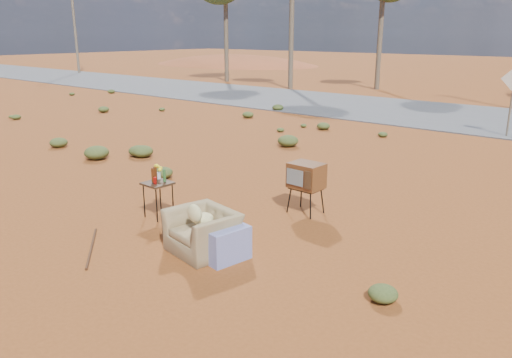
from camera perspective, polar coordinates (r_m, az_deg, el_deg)
The scene contains 9 objects.
ground at distance 7.92m, azimuth -6.78°, elevation -7.30°, with size 140.00×140.00×0.00m, color brown.
highway at distance 20.87m, azimuth 24.70°, elevation 6.24°, with size 140.00×7.00×0.04m, color #565659.
dirt_mound at distance 52.66m, azimuth -2.49°, elevation 12.94°, with size 26.00×18.00×2.00m, color #9E4726.
armchair at distance 7.42m, azimuth -5.63°, elevation -5.59°, with size 1.26×0.80×0.85m.
tv_unit at distance 8.96m, azimuth 5.76°, elevation 0.31°, with size 0.60×0.49×0.94m.
side_table at distance 8.94m, azimuth -11.18°, elevation -0.17°, with size 0.46×0.46×0.91m.
rusty_bar at distance 8.07m, azimuth -18.29°, elevation -7.45°, with size 0.04×0.04×1.48m, color #4A2813.
utility_pole_west at distance 43.56m, azimuth -20.08°, elevation 16.75°, with size 1.40×0.20×8.00m.
scrub_patch at distance 11.59m, azimuth 6.24°, elevation 1.15°, with size 17.49×8.07×0.33m.
Camera 1 is at (5.32, -4.94, 3.17)m, focal length 35.00 mm.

